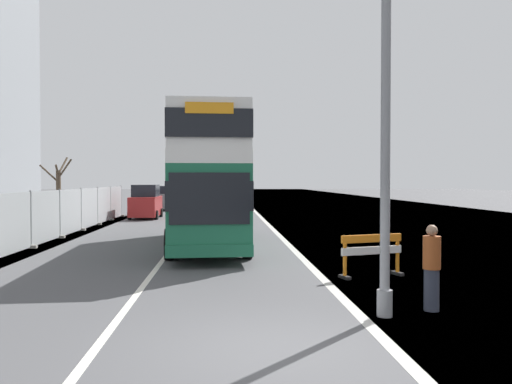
{
  "coord_description": "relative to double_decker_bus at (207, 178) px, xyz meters",
  "views": [
    {
      "loc": [
        -0.72,
        -7.68,
        2.55
      ],
      "look_at": [
        0.25,
        7.63,
        2.2
      ],
      "focal_mm": 36.14,
      "sensor_mm": 36.0,
      "label": 1
    }
  ],
  "objects": [
    {
      "name": "ground",
      "position": [
        1.88,
        -11.91,
        -2.67
      ],
      "size": [
        140.0,
        280.0,
        0.1
      ],
      "color": "#4C4C4F"
    },
    {
      "name": "double_decker_bus",
      "position": [
        0.0,
        0.0,
        0.0
      ],
      "size": [
        3.1,
        10.33,
        4.94
      ],
      "color": "#196042",
      "rests_on": "ground"
    },
    {
      "name": "lamppost_foreground",
      "position": [
        3.64,
        -10.32,
        1.77
      ],
      "size": [
        0.29,
        0.7,
        9.26
      ],
      "color": "gray",
      "rests_on": "ground"
    },
    {
      "name": "roadworks_barrier",
      "position": [
        4.53,
        -6.41,
        -1.92
      ],
      "size": [
        1.8,
        0.92,
        1.12
      ],
      "color": "orange",
      "rests_on": "ground"
    },
    {
      "name": "construction_site_fence",
      "position": [
        -6.58,
        5.06,
        -1.58
      ],
      "size": [
        0.44,
        24.0,
        2.17
      ],
      "color": "#A8AAAD",
      "rests_on": "ground"
    },
    {
      "name": "car_oncoming_near",
      "position": [
        -4.57,
        15.03,
        -1.58
      ],
      "size": [
        1.91,
        4.06,
        2.25
      ],
      "color": "maroon",
      "rests_on": "ground"
    },
    {
      "name": "car_receding_mid",
      "position": [
        -4.3,
        24.66,
        -1.65
      ],
      "size": [
        2.02,
        3.8,
        2.06
      ],
      "color": "slate",
      "rests_on": "ground"
    },
    {
      "name": "car_receding_far",
      "position": [
        -4.08,
        34.28,
        -1.6
      ],
      "size": [
        1.97,
        4.53,
        2.17
      ],
      "color": "maroon",
      "rests_on": "ground"
    },
    {
      "name": "bare_tree_far_verge_near",
      "position": [
        -13.93,
        26.71,
        -0.44
      ],
      "size": [
        2.77,
        2.64,
        4.65
      ],
      "color": "#4C3D2D",
      "rests_on": "ground"
    },
    {
      "name": "pedestrian_at_kerb",
      "position": [
        4.68,
        -9.96,
        -1.78
      ],
      "size": [
        0.34,
        0.34,
        1.68
      ],
      "color": "#2D3342",
      "rests_on": "ground"
    }
  ]
}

